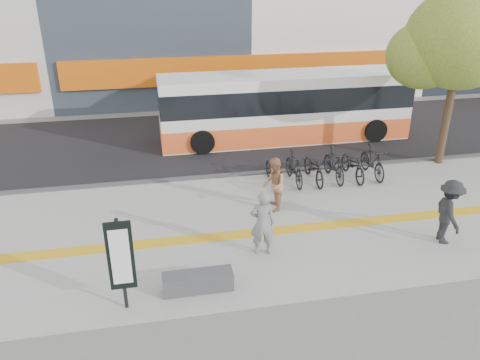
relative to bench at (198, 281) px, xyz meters
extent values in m
plane|color=#63635F|center=(2.60, 1.20, -0.30)|extent=(120.00, 120.00, 0.00)
cube|color=gray|center=(2.60, 2.70, -0.27)|extent=(40.00, 7.00, 0.08)
cube|color=gold|center=(2.60, 2.20, -0.22)|extent=(40.00, 0.45, 0.01)
cube|color=black|center=(2.60, 10.20, -0.28)|extent=(40.00, 8.00, 0.06)
cube|color=#373739|center=(2.60, 6.20, -0.23)|extent=(40.00, 0.25, 0.14)
cube|color=#E0600F|center=(4.60, 15.25, 1.70)|extent=(19.00, 0.50, 1.40)
cube|color=#373739|center=(0.00, 0.00, 0.00)|extent=(1.60, 0.45, 0.45)
cylinder|color=black|center=(-1.60, -0.30, 0.88)|extent=(0.08, 0.08, 2.20)
cube|color=black|center=(-1.60, -0.30, 1.09)|extent=(0.55, 0.08, 1.60)
cube|color=white|center=(-1.60, -0.35, 1.09)|extent=(0.40, 0.02, 1.30)
cylinder|color=#3B2C1A|center=(9.80, 5.90, 1.38)|extent=(0.28, 0.28, 3.20)
ellipsoid|color=#466C24|center=(9.80, 5.90, 4.29)|extent=(3.80, 3.80, 3.42)
ellipsoid|color=#466C24|center=(8.80, 6.40, 3.69)|extent=(2.60, 2.60, 2.34)
ellipsoid|color=#466C24|center=(10.10, 6.70, 5.10)|extent=(2.20, 2.20, 1.98)
cube|color=white|center=(4.83, 9.70, 1.15)|extent=(10.44, 2.18, 2.78)
cube|color=orange|center=(4.83, 9.70, 0.23)|extent=(10.46, 2.19, 0.87)
cube|color=black|center=(4.83, 9.70, 1.63)|extent=(10.46, 2.19, 0.96)
cylinder|color=black|center=(1.18, 8.61, 0.23)|extent=(0.96, 0.30, 0.96)
cylinder|color=black|center=(1.18, 10.79, 0.23)|extent=(0.96, 0.30, 0.96)
cylinder|color=black|center=(8.49, 8.61, 0.23)|extent=(0.96, 0.30, 0.96)
cylinder|color=black|center=(8.49, 10.79, 0.23)|extent=(0.96, 0.30, 0.96)
imported|color=black|center=(3.17, 5.20, 0.27)|extent=(0.66, 1.90, 1.00)
imported|color=black|center=(3.88, 5.20, 0.33)|extent=(0.52, 1.84, 1.11)
imported|color=black|center=(4.59, 5.20, 0.27)|extent=(0.66, 1.90, 1.00)
imported|color=black|center=(5.30, 5.20, 0.33)|extent=(0.52, 1.84, 1.11)
imported|color=black|center=(6.02, 5.20, 0.27)|extent=(0.66, 1.90, 1.00)
imported|color=black|center=(6.73, 5.20, 0.33)|extent=(0.52, 1.84, 1.11)
imported|color=black|center=(1.80, 1.21, 0.65)|extent=(0.69, 0.51, 1.75)
imported|color=#A57051|center=(2.70, 3.47, 0.60)|extent=(0.76, 0.91, 1.66)
imported|color=black|center=(6.73, 0.80, 0.67)|extent=(0.87, 1.26, 1.78)
camera|label=1|loc=(-0.78, -8.86, 6.58)|focal=35.40mm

